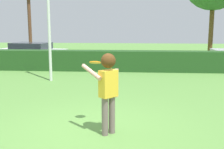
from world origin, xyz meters
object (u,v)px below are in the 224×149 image
at_px(lamppost, 48,1).
at_px(parked_car_white, 31,52).
at_px(frisbee, 95,62).
at_px(person, 108,84).

xyz_separation_m(lamppost, parked_car_white, (-2.84, 5.52, -2.59)).
distance_m(frisbee, parked_car_white, 12.07).
bearing_deg(frisbee, person, -58.80).
distance_m(lamppost, parked_car_white, 6.72).
height_order(lamppost, parked_car_white, lamppost).
bearing_deg(parked_car_white, frisbee, -63.05).
relative_size(person, parked_car_white, 0.40).
xyz_separation_m(person, frisbee, (-0.36, 0.59, 0.39)).
bearing_deg(parked_car_white, lamppost, -62.76).
distance_m(person, parked_car_white, 12.74).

